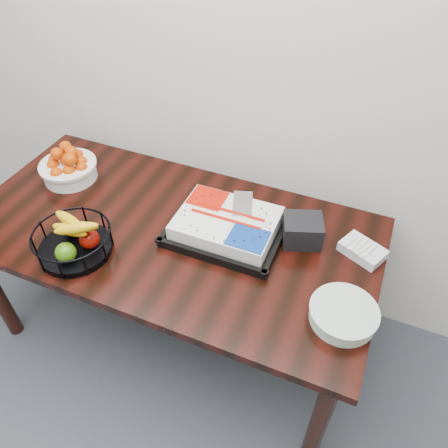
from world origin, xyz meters
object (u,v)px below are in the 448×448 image
at_px(cake_tray, 227,226).
at_px(plate_stack, 343,315).
at_px(fruit_basket, 73,240).
at_px(tangerine_bowl, 68,165).
at_px(napkin_box, 302,230).
at_px(table, 171,242).

xyz_separation_m(cake_tray, plate_stack, (0.55, -0.25, -0.01)).
bearing_deg(plate_stack, fruit_basket, -175.01).
height_order(tangerine_bowl, napkin_box, tangerine_bowl).
bearing_deg(cake_tray, napkin_box, 15.10).
distance_m(plate_stack, napkin_box, 0.41).
height_order(table, cake_tray, cake_tray).
bearing_deg(napkin_box, plate_stack, -53.54).
bearing_deg(fruit_basket, tangerine_bowl, 129.42).
distance_m(fruit_basket, napkin_box, 0.94).
xyz_separation_m(tangerine_bowl, plate_stack, (1.41, -0.31, -0.05)).
bearing_deg(table, fruit_basket, -137.05).
bearing_deg(table, tangerine_bowl, 167.76).
relative_size(tangerine_bowl, fruit_basket, 0.87).
height_order(fruit_basket, napkin_box, fruit_basket).
bearing_deg(napkin_box, table, -164.22).
relative_size(cake_tray, plate_stack, 1.95).
height_order(cake_tray, tangerine_bowl, tangerine_bowl).
bearing_deg(table, plate_stack, -12.42).
height_order(table, fruit_basket, fruit_basket).
bearing_deg(plate_stack, napkin_box, 126.46).
xyz_separation_m(table, cake_tray, (0.24, 0.07, 0.13)).
distance_m(tangerine_bowl, plate_stack, 1.44).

